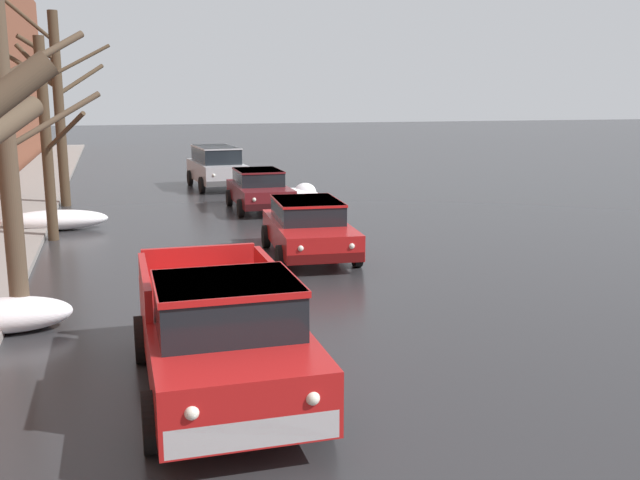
{
  "coord_description": "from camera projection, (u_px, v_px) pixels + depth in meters",
  "views": [
    {
      "loc": [
        -2.49,
        -1.74,
        4.0
      ],
      "look_at": [
        1.37,
        11.34,
        1.22
      ],
      "focal_mm": 39.86,
      "sensor_mm": 36.0,
      "label": 1
    }
  ],
  "objects": [
    {
      "name": "snow_bank_along_left_kerb",
      "position": [
        291.0,
        195.0,
        26.98
      ],
      "size": [
        2.41,
        1.27,
        0.72
      ],
      "color": "white",
      "rests_on": "ground"
    },
    {
      "name": "suv_silver_parked_far_down_block",
      "position": [
        216.0,
        166.0,
        30.96
      ],
      "size": [
        2.26,
        4.65,
        1.82
      ],
      "color": "#B7B7BC",
      "rests_on": "ground"
    },
    {
      "name": "snow_bank_mid_block_left",
      "position": [
        12.0,
        315.0,
        12.23
      ],
      "size": [
        2.09,
        0.97,
        0.59
      ],
      "color": "white",
      "rests_on": "ground"
    },
    {
      "name": "sedan_red_parked_kerbside_close",
      "position": [
        308.0,
        227.0,
        17.86
      ],
      "size": [
        2.28,
        4.4,
        1.42
      ],
      "color": "red",
      "rests_on": "ground"
    },
    {
      "name": "snow_bank_near_corner_left",
      "position": [
        53.0,
        221.0,
        21.38
      ],
      "size": [
        3.09,
        1.02,
        0.61
      ],
      "color": "white",
      "rests_on": "ground"
    },
    {
      "name": "bare_tree_second_along_sidewalk",
      "position": [
        6.0,
        158.0,
        11.91
      ],
      "size": [
        3.52,
        1.59,
        5.52
      ],
      "color": "#4C3D2D",
      "rests_on": "ground"
    },
    {
      "name": "bare_tree_far_down_block",
      "position": [
        56.0,
        100.0,
        25.39
      ],
      "size": [
        3.71,
        2.16,
        7.19
      ],
      "color": "#423323",
      "rests_on": "ground"
    },
    {
      "name": "sedan_maroon_parked_kerbside_mid",
      "position": [
        259.0,
        189.0,
        25.1
      ],
      "size": [
        2.0,
        4.18,
        1.42
      ],
      "color": "maroon",
      "rests_on": "ground"
    },
    {
      "name": "bare_tree_mid_block",
      "position": [
        46.0,
        134.0,
        19.38
      ],
      "size": [
        3.38,
        2.72,
        5.56
      ],
      "color": "#423323",
      "rests_on": "ground"
    },
    {
      "name": "pickup_truck_red_approaching_near_lane",
      "position": [
        221.0,
        333.0,
        9.48
      ],
      "size": [
        2.24,
        4.91,
        1.76
      ],
      "color": "red",
      "rests_on": "ground"
    }
  ]
}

